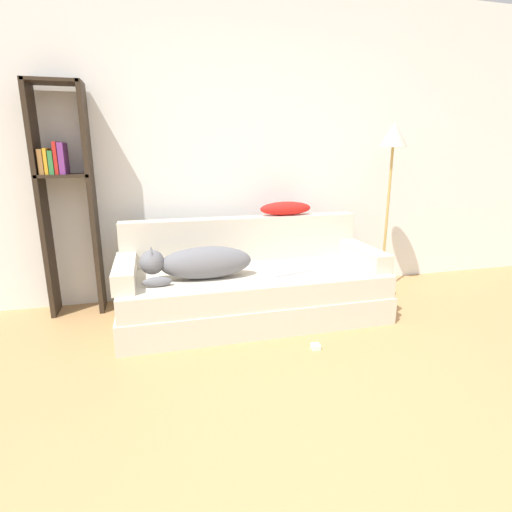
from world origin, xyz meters
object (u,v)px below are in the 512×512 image
(bookshelf, at_px, (65,190))
(floor_lamp, at_px, (392,159))
(power_adapter, at_px, (316,347))
(throw_pillow, at_px, (286,208))
(laptop, at_px, (285,270))
(couch, at_px, (253,295))
(dog, at_px, (198,263))

(bookshelf, xyz_separation_m, floor_lamp, (2.74, -0.25, 0.23))
(power_adapter, bearing_deg, bookshelf, 145.44)
(throw_pillow, relative_size, bookshelf, 0.25)
(bookshelf, relative_size, floor_lamp, 1.17)
(laptop, xyz_separation_m, throw_pillow, (0.15, 0.45, 0.43))
(couch, bearing_deg, throw_pillow, 43.49)
(dog, distance_m, bookshelf, 1.24)
(bookshelf, bearing_deg, laptop, -19.58)
(laptop, bearing_deg, dog, 167.31)
(dog, distance_m, laptop, 0.69)
(laptop, height_order, floor_lamp, floor_lamp)
(couch, xyz_separation_m, laptop, (0.24, -0.07, 0.21))
(couch, distance_m, bookshelf, 1.70)
(laptop, distance_m, throw_pillow, 0.64)
(throw_pillow, relative_size, floor_lamp, 0.30)
(laptop, distance_m, power_adapter, 0.69)
(couch, xyz_separation_m, power_adapter, (0.28, -0.64, -0.17))
(couch, distance_m, dog, 0.55)
(couch, relative_size, throw_pillow, 4.48)
(floor_lamp, distance_m, power_adapter, 1.86)
(floor_lamp, xyz_separation_m, power_adapter, (-1.06, -0.90, -1.23))
(throw_pillow, distance_m, power_adapter, 1.30)
(couch, distance_m, laptop, 0.33)
(couch, bearing_deg, dog, -168.94)
(couch, height_order, laptop, laptop)
(dog, height_order, floor_lamp, floor_lamp)
(dog, xyz_separation_m, throw_pillow, (0.83, 0.46, 0.31))
(laptop, xyz_separation_m, bookshelf, (-1.64, 0.58, 0.62))
(couch, relative_size, floor_lamp, 1.33)
(laptop, height_order, throw_pillow, throw_pillow)
(throw_pillow, distance_m, floor_lamp, 1.04)
(dog, height_order, power_adapter, dog)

